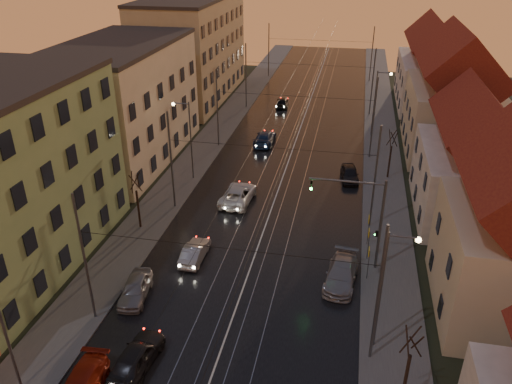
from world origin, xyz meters
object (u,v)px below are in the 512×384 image
Objects in this scene: parked_right_1 at (341,274)px; parked_right_2 at (350,174)px; street_lamp_2 at (187,133)px; driving_car_1 at (195,252)px; street_lamp_1 at (388,281)px; driving_car_4 at (282,102)px; driving_car_0 at (137,356)px; driving_car_2 at (238,194)px; parked_left_3 at (135,289)px; street_lamp_3 at (378,97)px; driving_car_3 at (265,138)px; traffic_light_mast at (367,213)px; street_lamp_0 at (1,336)px.

parked_right_1 is 1.24× the size of parked_right_2.
street_lamp_2 is 14.87m from driving_car_1.
parked_right_1 is (-2.50, 5.87, -4.15)m from street_lamp_1.
driving_car_4 is (-12.73, 45.36, -4.19)m from street_lamp_1.
driving_car_0 is 0.82× the size of driving_car_2.
driving_car_4 is 43.99m from parked_left_3.
driving_car_2 is at bearing -33.02° from street_lamp_2.
parked_right_2 is (-2.48, -13.14, -4.19)m from street_lamp_3.
driving_car_3 reaches higher than parked_left_3.
driving_car_4 is at bearing 143.68° from street_lamp_3.
traffic_light_mast is at bearing 103.30° from driving_car_4.
street_lamp_3 is 14.22m from driving_car_3.
traffic_light_mast is at bearing -35.07° from street_lamp_2.
street_lamp_1 is 16.62m from parked_left_3.
driving_car_0 is 29.21m from parked_right_2.
street_lamp_1 is 36.00m from street_lamp_3.
street_lamp_0 reaches higher than traffic_light_mast.
driving_car_4 reaches higher than driving_car_1.
parked_left_3 reaches higher than driving_car_4.
street_lamp_1 is at bearing -158.50° from driving_car_0.
street_lamp_3 is (0.00, 36.00, 0.00)m from street_lamp_1.
parked_left_3 is at bearing 79.49° from driving_car_2.
parked_right_2 is at bearing 95.66° from parked_right_1.
street_lamp_0 is at bearing -90.00° from street_lamp_2.
street_lamp_3 is (18.21, 16.00, 0.00)m from street_lamp_2.
driving_car_0 reaches higher than parked_right_2.
street_lamp_2 and street_lamp_3 have the same top height.
street_lamp_2 is at bearing 143.75° from parked_right_1.
parked_right_1 is (13.52, 4.38, 0.03)m from parked_left_3.
street_lamp_3 is 1.93× the size of parked_left_3.
driving_car_1 is at bearing 71.89° from street_lamp_0.
street_lamp_1 is 1.97× the size of parked_right_2.
driving_car_0 is (-13.41, -4.22, -4.13)m from street_lamp_1.
parked_left_3 is 14.21m from parked_right_1.
street_lamp_2 reaches higher than parked_left_3.
driving_car_0 is at bearing -162.52° from street_lamp_1.
traffic_light_mast reaches higher than driving_car_2.
parked_left_3 is (-3.43, -29.33, -0.05)m from driving_car_3.
street_lamp_2 is at bearing -29.59° from driving_car_2.
street_lamp_3 is 1.11× the size of traffic_light_mast.
driving_car_0 is 6.28m from parked_left_3.
driving_car_2 is (-12.36, -19.80, -4.13)m from street_lamp_3.
driving_car_2 is 14.62m from driving_car_3.
driving_car_0 is at bearing 38.22° from street_lamp_0.
traffic_light_mast is 1.80× the size of driving_car_1.
street_lamp_0 is at bearing -112.48° from street_lamp_3.
street_lamp_2 is 8.11m from driving_car_2.
street_lamp_1 and street_lamp_3 have the same top height.
street_lamp_2 is 1.00× the size of street_lamp_3.
driving_car_1 is at bearing 84.97° from driving_car_4.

